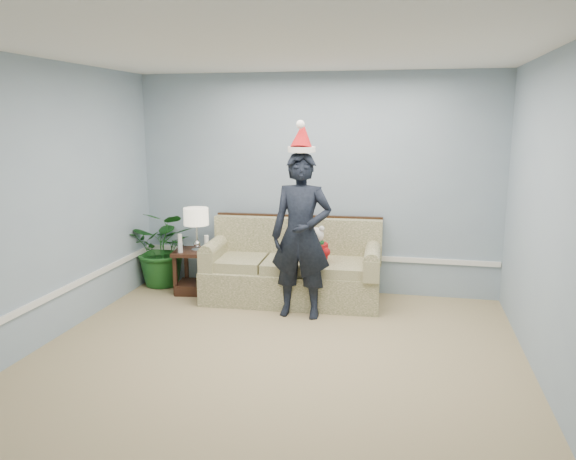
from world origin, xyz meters
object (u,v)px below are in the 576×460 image
(table_lamp, at_px, (196,218))
(houseplant, at_px, (164,248))
(sofa, at_px, (293,271))
(side_table, at_px, (198,276))
(teddy_bear, at_px, (316,249))
(man, at_px, (301,236))

(table_lamp, xyz_separation_m, houseplant, (-0.55, 0.26, -0.45))
(sofa, relative_size, side_table, 3.42)
(teddy_bear, bearing_deg, sofa, 169.89)
(sofa, relative_size, table_lamp, 3.91)
(sofa, bearing_deg, houseplant, 171.12)
(sofa, bearing_deg, teddy_bear, -30.73)
(table_lamp, distance_m, teddy_bear, 1.53)
(sofa, xyz_separation_m, side_table, (-1.21, -0.01, -0.13))
(sofa, height_order, teddy_bear, sofa)
(teddy_bear, bearing_deg, side_table, -167.77)
(side_table, relative_size, teddy_bear, 1.39)
(side_table, xyz_separation_m, table_lamp, (0.02, -0.06, 0.74))
(side_table, bearing_deg, man, -21.41)
(sofa, distance_m, table_lamp, 1.34)
(table_lamp, xyz_separation_m, teddy_bear, (1.50, -0.10, -0.28))
(houseplant, relative_size, man, 0.55)
(teddy_bear, bearing_deg, table_lamp, -165.72)
(side_table, relative_size, houseplant, 0.62)
(side_table, distance_m, teddy_bear, 1.60)
(man, height_order, teddy_bear, man)
(sofa, distance_m, houseplant, 1.76)
(side_table, xyz_separation_m, teddy_bear, (1.52, -0.16, 0.46))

